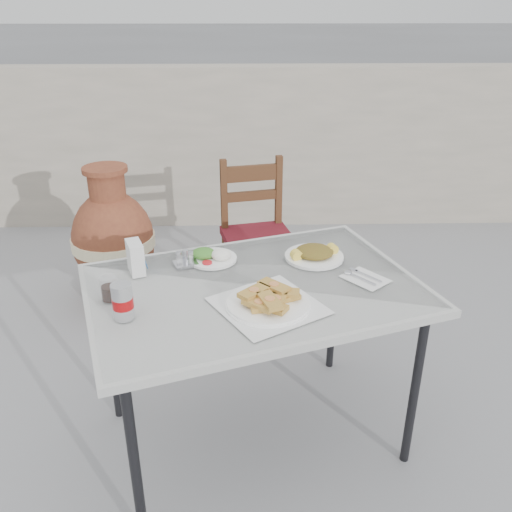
{
  "coord_description": "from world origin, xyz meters",
  "views": [
    {
      "loc": [
        -0.01,
        -1.64,
        1.64
      ],
      "look_at": [
        0.04,
        0.12,
        0.8
      ],
      "focal_mm": 38.0,
      "sensor_mm": 36.0,
      "label": 1
    }
  ],
  "objects_px": {
    "cafe_table": "(254,297)",
    "salad_rice_plate": "(212,256)",
    "napkin_holder": "(136,257)",
    "chair": "(257,234)",
    "cola_glass": "(109,290)",
    "soda_can": "(123,301)",
    "terracotta_urn": "(114,241)",
    "pide_plate": "(268,298)",
    "condiment_caddy": "(185,260)",
    "salad_chopped_plate": "(314,254)"
  },
  "relations": [
    {
      "from": "cola_glass",
      "to": "condiment_caddy",
      "type": "xyz_separation_m",
      "value": [
        0.23,
        0.25,
        -0.02
      ]
    },
    {
      "from": "cafe_table",
      "to": "condiment_caddy",
      "type": "height_order",
      "value": "condiment_caddy"
    },
    {
      "from": "salad_chopped_plate",
      "to": "soda_can",
      "type": "relative_size",
      "value": 1.92
    },
    {
      "from": "salad_chopped_plate",
      "to": "napkin_holder",
      "type": "distance_m",
      "value": 0.69
    },
    {
      "from": "salad_chopped_plate",
      "to": "cola_glass",
      "type": "bearing_deg",
      "value": -157.36
    },
    {
      "from": "salad_chopped_plate",
      "to": "chair",
      "type": "bearing_deg",
      "value": 102.81
    },
    {
      "from": "pide_plate",
      "to": "cola_glass",
      "type": "bearing_deg",
      "value": 173.97
    },
    {
      "from": "cola_glass",
      "to": "napkin_holder",
      "type": "bearing_deg",
      "value": 74.59
    },
    {
      "from": "pide_plate",
      "to": "cola_glass",
      "type": "height_order",
      "value": "cola_glass"
    },
    {
      "from": "terracotta_urn",
      "to": "salad_rice_plate",
      "type": "bearing_deg",
      "value": -56.5
    },
    {
      "from": "chair",
      "to": "soda_can",
      "type": "bearing_deg",
      "value": -121.8
    },
    {
      "from": "salad_chopped_plate",
      "to": "salad_rice_plate",
      "type": "bearing_deg",
      "value": -179.09
    },
    {
      "from": "pide_plate",
      "to": "chair",
      "type": "xyz_separation_m",
      "value": [
        -0.0,
        1.26,
        -0.31
      ]
    },
    {
      "from": "cafe_table",
      "to": "cola_glass",
      "type": "xyz_separation_m",
      "value": [
        -0.49,
        -0.09,
        0.09
      ]
    },
    {
      "from": "pide_plate",
      "to": "napkin_holder",
      "type": "relative_size",
      "value": 3.57
    },
    {
      "from": "salad_rice_plate",
      "to": "napkin_holder",
      "type": "xyz_separation_m",
      "value": [
        -0.28,
        -0.1,
        0.04
      ]
    },
    {
      "from": "napkin_holder",
      "to": "salad_rice_plate",
      "type": "bearing_deg",
      "value": -1.58
    },
    {
      "from": "salad_rice_plate",
      "to": "soda_can",
      "type": "xyz_separation_m",
      "value": [
        -0.26,
        -0.42,
        0.04
      ]
    },
    {
      "from": "soda_can",
      "to": "salad_chopped_plate",
      "type": "bearing_deg",
      "value": 32.66
    },
    {
      "from": "pide_plate",
      "to": "napkin_holder",
      "type": "height_order",
      "value": "napkin_holder"
    },
    {
      "from": "cola_glass",
      "to": "terracotta_urn",
      "type": "xyz_separation_m",
      "value": [
        -0.29,
        1.24,
        -0.37
      ]
    },
    {
      "from": "salad_chopped_plate",
      "to": "terracotta_urn",
      "type": "relative_size",
      "value": 0.28
    },
    {
      "from": "terracotta_urn",
      "to": "salad_chopped_plate",
      "type": "bearing_deg",
      "value": -42.27
    },
    {
      "from": "napkin_holder",
      "to": "terracotta_urn",
      "type": "bearing_deg",
      "value": 87.28
    },
    {
      "from": "cafe_table",
      "to": "salad_rice_plate",
      "type": "xyz_separation_m",
      "value": [
        -0.16,
        0.21,
        0.07
      ]
    },
    {
      "from": "cola_glass",
      "to": "napkin_holder",
      "type": "height_order",
      "value": "napkin_holder"
    },
    {
      "from": "cola_glass",
      "to": "terracotta_urn",
      "type": "relative_size",
      "value": 0.1
    },
    {
      "from": "cola_glass",
      "to": "soda_can",
      "type": "bearing_deg",
      "value": -59.01
    },
    {
      "from": "napkin_holder",
      "to": "salad_chopped_plate",
      "type": "bearing_deg",
      "value": -12.39
    },
    {
      "from": "cafe_table",
      "to": "terracotta_urn",
      "type": "relative_size",
      "value": 1.66
    },
    {
      "from": "salad_rice_plate",
      "to": "napkin_holder",
      "type": "distance_m",
      "value": 0.3
    },
    {
      "from": "condiment_caddy",
      "to": "cola_glass",
      "type": "bearing_deg",
      "value": -132.52
    },
    {
      "from": "cafe_table",
      "to": "chair",
      "type": "distance_m",
      "value": 1.13
    },
    {
      "from": "chair",
      "to": "terracotta_urn",
      "type": "xyz_separation_m",
      "value": [
        -0.82,
        0.04,
        -0.05
      ]
    },
    {
      "from": "soda_can",
      "to": "cafe_table",
      "type": "bearing_deg",
      "value": 26.58
    },
    {
      "from": "cola_glass",
      "to": "terracotta_urn",
      "type": "distance_m",
      "value": 1.32
    },
    {
      "from": "cafe_table",
      "to": "napkin_holder",
      "type": "distance_m",
      "value": 0.47
    },
    {
      "from": "cola_glass",
      "to": "condiment_caddy",
      "type": "height_order",
      "value": "cola_glass"
    },
    {
      "from": "napkin_holder",
      "to": "terracotta_urn",
      "type": "xyz_separation_m",
      "value": [
        -0.34,
        1.04,
        -0.39
      ]
    },
    {
      "from": "salad_rice_plate",
      "to": "chair",
      "type": "height_order",
      "value": "chair"
    },
    {
      "from": "cola_glass",
      "to": "salad_chopped_plate",
      "type": "bearing_deg",
      "value": 22.64
    },
    {
      "from": "salad_rice_plate",
      "to": "pide_plate",
      "type": "bearing_deg",
      "value": -60.13
    },
    {
      "from": "soda_can",
      "to": "pide_plate",
      "type": "bearing_deg",
      "value": 7.61
    },
    {
      "from": "salad_rice_plate",
      "to": "condiment_caddy",
      "type": "xyz_separation_m",
      "value": [
        -0.1,
        -0.05,
        0.0
      ]
    },
    {
      "from": "cola_glass",
      "to": "chair",
      "type": "xyz_separation_m",
      "value": [
        0.53,
        1.2,
        -0.31
      ]
    },
    {
      "from": "pide_plate",
      "to": "condiment_caddy",
      "type": "height_order",
      "value": "same"
    },
    {
      "from": "napkin_holder",
      "to": "chair",
      "type": "bearing_deg",
      "value": 43.36
    },
    {
      "from": "pide_plate",
      "to": "soda_can",
      "type": "bearing_deg",
      "value": -172.39
    },
    {
      "from": "condiment_caddy",
      "to": "chair",
      "type": "distance_m",
      "value": 1.04
    },
    {
      "from": "pide_plate",
      "to": "terracotta_urn",
      "type": "height_order",
      "value": "terracotta_urn"
    }
  ]
}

